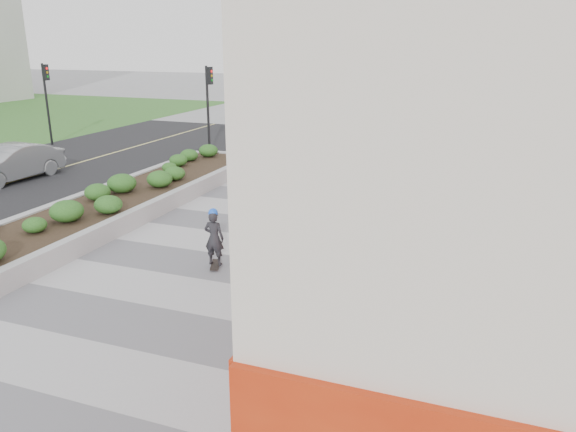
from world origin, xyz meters
name	(u,v)px	position (x,y,z in m)	size (l,w,h in m)	color
ground	(99,381)	(0.00, 0.00, 0.00)	(160.00, 160.00, 0.00)	gray
walkway	(191,304)	(0.00, 3.00, 0.01)	(8.00, 36.00, 0.01)	#A8A8AD
building	(557,99)	(6.98, 8.98, 3.98)	(6.04, 24.08, 8.00)	beige
planter	(99,208)	(-5.50, 7.00, 0.42)	(3.00, 18.00, 0.90)	#9E9EA0
traffic_signal_near	(209,97)	(-7.23, 17.50, 2.76)	(0.33, 0.28, 4.20)	black
traffic_signal_far	(47,92)	(-16.43, 17.00, 2.76)	(0.33, 0.28, 4.20)	black
manhole_cover	(212,308)	(0.50, 3.00, 0.00)	(0.44, 0.44, 0.01)	#595654
skateboarder	(214,238)	(-0.46, 4.99, 0.77)	(0.52, 0.74, 1.51)	beige
car_silver	(11,163)	(-12.13, 10.09, 0.70)	(1.49, 4.27, 1.41)	gray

